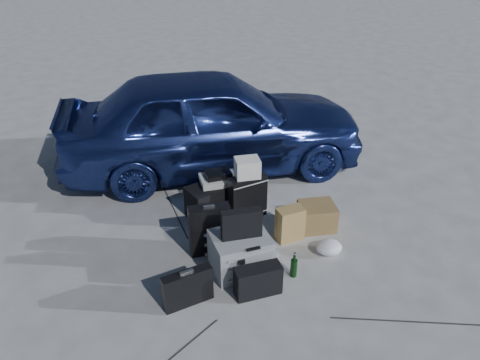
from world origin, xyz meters
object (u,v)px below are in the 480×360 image
at_px(car, 212,121).
at_px(cardboard_box, 317,216).
at_px(pelican_case, 240,253).
at_px(green_bottle, 294,265).
at_px(suitcase_right, 247,197).
at_px(briefcase, 188,288).
at_px(suitcase_left, 210,230).
at_px(duffel_bag, 219,197).

relative_size(car, cardboard_box, 10.31).
bearing_deg(pelican_case, green_bottle, -31.75).
relative_size(car, suitcase_right, 7.56).
height_order(briefcase, suitcase_left, suitcase_left).
bearing_deg(green_bottle, duffel_bag, 92.73).
bearing_deg(briefcase, green_bottle, -7.68).
xyz_separation_m(car, duffel_bag, (-0.51, -1.09, -0.51)).
bearing_deg(pelican_case, suitcase_right, 65.05).
height_order(car, green_bottle, car).
bearing_deg(duffel_bag, suitcase_right, -54.25).
bearing_deg(duffel_bag, green_bottle, -92.04).
bearing_deg(green_bottle, cardboard_box, 36.44).
height_order(car, suitcase_left, car).
height_order(duffel_bag, green_bottle, duffel_bag).
relative_size(briefcase, suitcase_left, 0.84).
height_order(suitcase_left, duffel_bag, suitcase_left).
distance_m(cardboard_box, green_bottle, 0.92).
height_order(car, cardboard_box, car).
distance_m(pelican_case, cardboard_box, 1.16).
height_order(car, briefcase, car).
relative_size(briefcase, green_bottle, 1.74).
bearing_deg(green_bottle, briefcase, 169.35).
distance_m(duffel_bag, green_bottle, 1.44).
distance_m(suitcase_left, cardboard_box, 1.31).
bearing_deg(pelican_case, car, 79.74).
bearing_deg(green_bottle, pelican_case, 137.10).
bearing_deg(suitcase_left, cardboard_box, 7.10).
xyz_separation_m(cardboard_box, green_bottle, (-0.74, -0.55, -0.01)).
bearing_deg(cardboard_box, suitcase_left, 169.12).
distance_m(car, suitcase_right, 1.46).
bearing_deg(suitcase_left, pelican_case, -54.70).
bearing_deg(car, suitcase_right, -171.86).
height_order(suitcase_left, suitcase_right, suitcase_left).
bearing_deg(car, briefcase, 166.15).
relative_size(suitcase_left, cardboard_box, 1.42).
height_order(car, pelican_case, car).
bearing_deg(pelican_case, duffel_bag, 83.58).
bearing_deg(car, suitcase_left, 170.06).
height_order(pelican_case, suitcase_right, suitcase_right).
distance_m(pelican_case, suitcase_right, 0.98).
xyz_separation_m(briefcase, duffel_bag, (1.02, 1.24, 0.01)).
xyz_separation_m(briefcase, cardboard_box, (1.83, 0.34, -0.04)).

